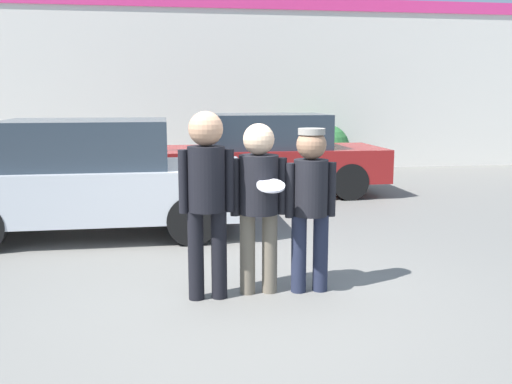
% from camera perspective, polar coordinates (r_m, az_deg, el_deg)
% --- Properties ---
extents(ground_plane, '(56.00, 56.00, 0.00)m').
position_cam_1_polar(ground_plane, '(5.55, -0.13, -10.67)').
color(ground_plane, '#66635E').
extents(storefront_building, '(24.00, 0.22, 4.36)m').
position_cam_1_polar(storefront_building, '(14.73, -5.98, 10.68)').
color(storefront_building, silver).
rests_on(storefront_building, ground).
extents(person_left, '(0.52, 0.35, 1.79)m').
position_cam_1_polar(person_left, '(5.32, -4.97, 0.42)').
color(person_left, black).
rests_on(person_left, ground).
extents(person_middle_with_frisbee, '(0.55, 0.59, 1.67)m').
position_cam_1_polar(person_middle_with_frisbee, '(5.47, 0.28, -0.12)').
color(person_middle_with_frisbee, '#665B4C').
rests_on(person_middle_with_frisbee, ground).
extents(person_right, '(0.50, 0.33, 1.62)m').
position_cam_1_polar(person_right, '(5.55, 5.48, -0.39)').
color(person_right, '#1E2338').
rests_on(person_right, ground).
extents(parked_car_near, '(4.21, 1.89, 1.60)m').
position_cam_1_polar(parked_car_near, '(8.26, -16.01, 1.36)').
color(parked_car_near, '#B7BABF').
rests_on(parked_car_near, ground).
extents(parked_car_far, '(4.29, 1.84, 1.57)m').
position_cam_1_polar(parked_car_far, '(11.14, 1.43, 3.74)').
color(parked_car_far, maroon).
rests_on(parked_car_far, ground).
extents(shrub, '(1.22, 1.22, 1.22)m').
position_cam_1_polar(shrub, '(14.52, 6.95, 4.36)').
color(shrub, '#2D6B33').
rests_on(shrub, ground).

